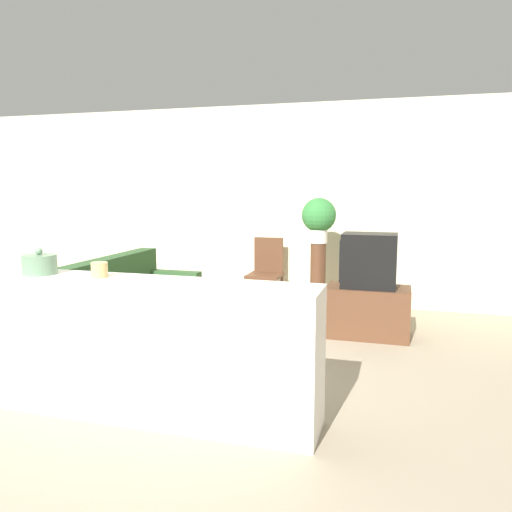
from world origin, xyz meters
TOP-DOWN VIEW (x-y plane):
  - ground_plane at (0.00, 0.00)m, footprint 14.00×14.00m
  - wall_back at (0.00, 3.43)m, footprint 9.00×0.06m
  - couch at (-0.82, 1.23)m, footprint 0.80×1.93m
  - tv_stand at (1.61, 2.02)m, footprint 0.87×0.49m
  - television at (1.60, 2.02)m, footprint 0.58×0.41m
  - wooden_chair at (0.20, 3.06)m, footprint 0.44×0.44m
  - plant_stand at (0.96, 2.71)m, footprint 0.19×0.19m
  - potted_plant at (0.96, 2.71)m, footprint 0.42×0.42m
  - foreground_counter at (0.00, -0.32)m, footprint 2.93×0.44m
  - decorative_bowl at (-0.59, -0.32)m, footprint 0.24×0.24m
  - candle_jar at (-0.09, -0.32)m, footprint 0.11×0.11m

SIDE VIEW (x-z plane):
  - ground_plane at x=0.00m, z-range 0.00..0.00m
  - tv_stand at x=1.61m, z-range 0.00..0.54m
  - couch at x=-0.82m, z-range -0.13..0.72m
  - plant_stand at x=0.96m, z-range 0.00..0.91m
  - foreground_counter at x=0.00m, z-range 0.00..0.96m
  - wooden_chair at x=0.20m, z-range 0.04..0.96m
  - television at x=1.60m, z-range 0.54..1.11m
  - candle_jar at x=-0.09m, z-range 0.96..1.07m
  - decorative_bowl at x=-0.59m, z-range 0.94..1.13m
  - potted_plant at x=0.96m, z-range 0.95..1.50m
  - wall_back at x=0.00m, z-range 0.00..2.70m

